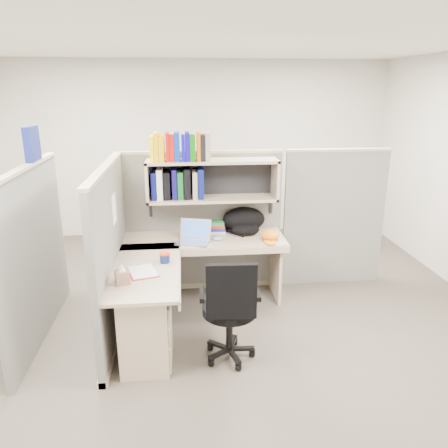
{
  "coord_description": "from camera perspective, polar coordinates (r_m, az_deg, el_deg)",
  "views": [
    {
      "loc": [
        -0.22,
        -3.88,
        2.29
      ],
      "look_at": [
        0.18,
        0.25,
        0.99
      ],
      "focal_mm": 35.0,
      "sensor_mm": 36.0,
      "label": 1
    }
  ],
  "objects": [
    {
      "name": "paper_cup",
      "position": [
        4.83,
        -3.51,
        -0.88
      ],
      "size": [
        0.06,
        0.06,
        0.09
      ],
      "primitive_type": "cylinder",
      "rotation": [
        0.0,
        0.0,
        0.02
      ],
      "color": "silver",
      "rests_on": "desk"
    },
    {
      "name": "snack_canister",
      "position": [
        4.1,
        -7.75,
        -4.34
      ],
      "size": [
        0.1,
        0.1,
        0.1
      ],
      "color": "navy",
      "rests_on": "desk"
    },
    {
      "name": "laptop",
      "position": [
        4.54,
        -4.11,
        -1.1
      ],
      "size": [
        0.42,
        0.42,
        0.24
      ],
      "primitive_type": null,
      "rotation": [
        0.0,
        0.0,
        -0.3
      ],
      "color": "#A9A9AE",
      "rests_on": "desk"
    },
    {
      "name": "orange_cap",
      "position": [
        4.69,
        6.08,
        -1.42
      ],
      "size": [
        0.24,
        0.27,
        0.11
      ],
      "primitive_type": null,
      "rotation": [
        0.0,
        0.0,
        -0.26
      ],
      "color": "orange",
      "rests_on": "desk"
    },
    {
      "name": "cubicle",
      "position": [
        4.56,
        -7.14,
        -0.37
      ],
      "size": [
        3.79,
        1.84,
        1.95
      ],
      "color": "#5D5D58",
      "rests_on": "ground"
    },
    {
      "name": "loose_paper",
      "position": [
        3.96,
        -10.54,
        -6.09
      ],
      "size": [
        0.29,
        0.34,
        0.0
      ],
      "primitive_type": null,
      "rotation": [
        0.0,
        0.0,
        0.28
      ],
      "color": "white",
      "rests_on": "desk"
    },
    {
      "name": "room_shell",
      "position": [
        3.95,
        -2.3,
        7.64
      ],
      "size": [
        6.0,
        6.0,
        6.0
      ],
      "color": "beige",
      "rests_on": "ground"
    },
    {
      "name": "mouse",
      "position": [
        4.65,
        -0.79,
        -1.92
      ],
      "size": [
        0.1,
        0.07,
        0.04
      ],
      "primitive_type": "ellipsoid",
      "rotation": [
        0.0,
        0.0,
        -0.07
      ],
      "color": "#8AA7C4",
      "rests_on": "desk"
    },
    {
      "name": "ground",
      "position": [
        4.52,
        -2.04,
        -13.06
      ],
      "size": [
        6.0,
        6.0,
        0.0
      ],
      "primitive_type": "plane",
      "color": "#3A352C",
      "rests_on": "ground"
    },
    {
      "name": "task_chair",
      "position": [
        3.83,
        0.75,
        -13.1
      ],
      "size": [
        0.52,
        0.48,
        0.98
      ],
      "color": "black",
      "rests_on": "ground"
    },
    {
      "name": "desk",
      "position": [
        4.05,
        -7.7,
        -9.92
      ],
      "size": [
        1.74,
        1.75,
        0.73
      ],
      "color": "gray",
      "rests_on": "ground"
    },
    {
      "name": "tissue_box",
      "position": [
        3.73,
        -13.18,
        -6.31
      ],
      "size": [
        0.14,
        0.14,
        0.18
      ],
      "primitive_type": null,
      "rotation": [
        0.0,
        0.0,
        0.29
      ],
      "color": "#8F6851",
      "rests_on": "desk"
    },
    {
      "name": "backpack",
      "position": [
        4.86,
        2.71,
        0.42
      ],
      "size": [
        0.57,
        0.51,
        0.28
      ],
      "primitive_type": null,
      "rotation": [
        0.0,
        0.0,
        0.36
      ],
      "color": "black",
      "rests_on": "desk"
    },
    {
      "name": "book_stack",
      "position": [
        4.94,
        -0.86,
        -0.24
      ],
      "size": [
        0.2,
        0.26,
        0.12
      ],
      "primitive_type": null,
      "rotation": [
        0.0,
        0.0,
        -0.08
      ],
      "color": "gray",
      "rests_on": "desk"
    }
  ]
}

